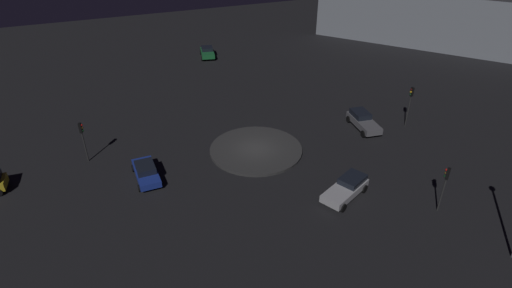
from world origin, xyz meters
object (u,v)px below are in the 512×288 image
(car_silver, at_px, (347,188))
(car_grey, at_px, (363,121))
(traffic_light_southeast, at_px, (445,181))
(traffic_light_east, at_px, (410,99))
(traffic_light_west, at_px, (82,134))
(store_building, at_px, (426,13))
(car_green, at_px, (207,52))
(car_blue, at_px, (146,172))

(car_silver, xyz_separation_m, car_grey, (8.13, 8.97, 0.05))
(traffic_light_southeast, distance_m, traffic_light_east, 13.70)
(traffic_light_west, bearing_deg, store_building, 34.27)
(traffic_light_southeast, distance_m, traffic_light_west, 29.87)
(car_green, bearing_deg, traffic_light_southeast, 20.17)
(car_blue, xyz_separation_m, store_building, (50.39, 22.13, 3.84))
(car_grey, relative_size, traffic_light_southeast, 1.25)
(traffic_light_southeast, bearing_deg, traffic_light_east, -65.43)
(traffic_light_southeast, bearing_deg, traffic_light_west, 18.75)
(car_blue, height_order, traffic_light_east, traffic_light_east)
(traffic_light_east, bearing_deg, store_building, -129.30)
(traffic_light_west, bearing_deg, car_grey, 6.92)
(car_green, bearing_deg, traffic_light_east, 35.55)
(car_blue, bearing_deg, traffic_light_southeast, -123.98)
(car_green, distance_m, car_grey, 29.06)
(car_silver, bearing_deg, traffic_light_southeast, 117.00)
(car_green, xyz_separation_m, traffic_light_southeast, (5.20, -41.23, 1.99))
(car_silver, bearing_deg, store_building, -163.87)
(car_blue, bearing_deg, car_silver, -121.92)
(car_silver, bearing_deg, traffic_light_east, -173.45)
(car_blue, bearing_deg, car_green, -27.31)
(car_blue, xyz_separation_m, traffic_light_southeast, (19.57, -13.05, 2.05))
(car_blue, distance_m, traffic_light_west, 6.83)
(traffic_light_west, bearing_deg, car_silver, -19.50)
(car_green, bearing_deg, car_silver, 12.70)
(car_silver, bearing_deg, traffic_light_west, -60.58)
(car_blue, height_order, car_grey, car_grey)
(car_blue, bearing_deg, car_grey, -89.71)
(car_grey, relative_size, traffic_light_west, 1.24)
(car_silver, distance_m, traffic_light_east, 14.67)
(car_blue, distance_m, store_building, 55.17)
(car_green, bearing_deg, traffic_light_west, -25.75)
(car_grey, xyz_separation_m, traffic_light_southeast, (-2.75, -13.27, 1.95))
(car_blue, height_order, traffic_light_southeast, traffic_light_southeast)
(car_green, height_order, traffic_light_east, traffic_light_east)
(traffic_light_east, xyz_separation_m, traffic_light_west, (-30.97, 6.16, -0.33))
(car_blue, xyz_separation_m, traffic_light_east, (26.62, -1.31, 2.39))
(car_blue, bearing_deg, traffic_light_east, -93.10)
(traffic_light_east, bearing_deg, car_green, -61.34)
(car_blue, distance_m, car_silver, 16.67)
(car_green, distance_m, traffic_light_east, 32.01)
(car_green, height_order, store_building, store_building)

